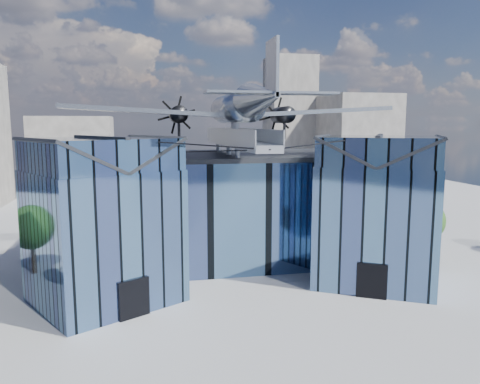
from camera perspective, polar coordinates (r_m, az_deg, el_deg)
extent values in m
plane|color=gray|center=(37.69, 0.63, -11.34)|extent=(120.00, 120.00, 0.00)
cube|color=#496895|center=(45.03, -1.82, -1.83)|extent=(28.00, 14.00, 9.50)
cube|color=#222428|center=(44.42, -1.85, 4.47)|extent=(28.00, 14.00, 0.40)
cube|color=#496895|center=(34.70, -16.25, -5.22)|extent=(11.79, 11.43, 9.50)
cube|color=#496895|center=(33.85, -16.65, 4.46)|extent=(11.56, 11.20, 2.20)
cube|color=#222428|center=(32.96, -20.19, 4.20)|extent=(7.98, 9.23, 2.40)
cube|color=#222428|center=(34.86, -13.29, 4.69)|extent=(7.98, 9.23, 2.40)
cube|color=#222428|center=(33.80, -16.73, 6.40)|extent=(4.30, 7.10, 0.18)
cube|color=black|center=(32.24, -12.80, -12.56)|extent=(2.03, 1.32, 2.60)
cube|color=black|center=(36.79, -9.91, -4.25)|extent=(0.34, 0.34, 9.50)
cube|color=#496895|center=(39.05, 16.23, -3.73)|extent=(11.79, 11.43, 9.50)
cube|color=#496895|center=(38.30, 16.58, 4.87)|extent=(11.56, 11.20, 2.20)
cube|color=#222428|center=(38.43, 13.22, 5.00)|extent=(7.98, 9.23, 2.40)
cube|color=#222428|center=(38.30, 19.96, 4.72)|extent=(7.98, 9.23, 2.40)
cube|color=#222428|center=(38.25, 16.66, 6.59)|extent=(4.30, 7.10, 0.18)
cube|color=black|center=(36.03, 15.76, -10.41)|extent=(2.03, 1.32, 2.60)
cube|color=black|center=(39.44, 9.68, -3.40)|extent=(0.34, 0.34, 9.50)
cube|color=#9398A0|center=(38.95, -0.45, 6.00)|extent=(1.80, 21.00, 0.50)
cube|color=#9398A0|center=(38.76, -1.77, 6.95)|extent=(0.08, 21.00, 1.10)
cube|color=#9398A0|center=(39.12, 0.85, 6.96)|extent=(0.08, 21.00, 1.10)
cylinder|color=#9398A0|center=(48.32, -2.68, 5.64)|extent=(0.44, 0.44, 1.35)
cylinder|color=#9398A0|center=(42.42, -1.38, 5.27)|extent=(0.44, 0.44, 1.35)
cylinder|color=#9398A0|center=(38.49, -0.30, 4.97)|extent=(0.44, 0.44, 1.35)
cylinder|color=#9398A0|center=(39.41, -0.60, 7.41)|extent=(0.70, 0.70, 1.40)
cylinder|color=black|center=(30.78, -7.35, 5.88)|extent=(10.55, 6.08, 0.69)
cylinder|color=black|center=(33.29, 11.08, 5.97)|extent=(10.55, 6.08, 0.69)
cylinder|color=black|center=(36.52, -4.47, 4.96)|extent=(6.09, 17.04, 1.19)
cylinder|color=black|center=(37.75, 4.63, 5.06)|extent=(6.09, 17.04, 1.19)
cylinder|color=#A3A9B0|center=(39.43, -0.60, 10.24)|extent=(2.50, 11.00, 2.50)
sphere|color=#A3A9B0|center=(44.84, -1.99, 10.00)|extent=(2.50, 2.50, 2.50)
cube|color=black|center=(43.88, -1.76, 10.94)|extent=(1.60, 1.40, 0.50)
cone|color=#A3A9B0|center=(30.67, 2.72, 11.35)|extent=(2.50, 7.00, 2.50)
cube|color=#A3A9B0|center=(28.59, 3.94, 14.78)|extent=(0.18, 2.40, 3.40)
cube|color=#A3A9B0|center=(28.56, 3.85, 11.97)|extent=(8.00, 1.80, 0.14)
cube|color=#A3A9B0|center=(39.68, -11.00, 9.65)|extent=(14.00, 3.20, 1.08)
cylinder|color=black|center=(40.38, -7.55, 9.35)|extent=(1.44, 3.20, 1.44)
cone|color=black|center=(42.18, -7.74, 9.29)|extent=(0.70, 0.70, 0.70)
cube|color=black|center=(42.33, -7.75, 9.29)|extent=(1.05, 0.06, 3.33)
cube|color=black|center=(42.33, -7.75, 9.29)|extent=(2.53, 0.06, 2.53)
cube|color=black|center=(42.33, -7.75, 9.29)|extent=(3.33, 0.06, 1.05)
cylinder|color=black|center=(39.78, -7.45, 7.60)|extent=(0.24, 0.24, 1.75)
cube|color=#A3A9B0|center=(42.29, 8.61, 9.61)|extent=(14.00, 3.20, 1.08)
cylinder|color=black|center=(42.09, 5.21, 9.34)|extent=(1.44, 3.20, 1.44)
cone|color=black|center=(43.81, 4.51, 9.30)|extent=(0.70, 0.70, 0.70)
cube|color=black|center=(43.96, 4.46, 9.30)|extent=(1.05, 0.06, 3.33)
cube|color=black|center=(43.96, 4.46, 9.30)|extent=(2.53, 0.06, 2.53)
cube|color=black|center=(43.96, 4.46, 9.30)|extent=(3.33, 0.06, 1.05)
cylinder|color=black|center=(41.51, 5.43, 7.66)|extent=(0.24, 0.24, 1.75)
cube|color=gray|center=(91.75, 13.91, 5.77)|extent=(12.00, 14.00, 18.00)
cube|color=gray|center=(90.69, -19.64, 4.24)|extent=(14.00, 10.00, 14.00)
cube|color=gray|center=(97.29, 6.03, 8.45)|extent=(9.00, 9.00, 26.00)
cylinder|color=#311F13|center=(46.59, 21.43, -6.29)|extent=(0.49, 0.49, 2.79)
sphere|color=#284D1B|center=(46.05, 21.60, -3.29)|extent=(4.65, 4.65, 3.65)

